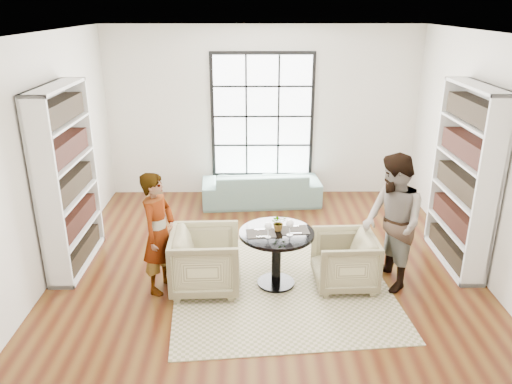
{
  "coord_description": "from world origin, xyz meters",
  "views": [
    {
      "loc": [
        -0.19,
        -5.76,
        3.32
      ],
      "look_at": [
        -0.14,
        0.4,
        0.98
      ],
      "focal_mm": 35.0,
      "sensor_mm": 36.0,
      "label": 1
    }
  ],
  "objects_px": {
    "armchair_right": "(344,260)",
    "person_left": "(159,233)",
    "armchair_left": "(206,261)",
    "person_right": "(392,223)",
    "sofa": "(261,187)",
    "wine_glass_left": "(268,227)",
    "flower_centerpiece": "(279,222)",
    "wine_glass_right": "(290,224)",
    "pedestal_table": "(276,247)"
  },
  "relations": [
    {
      "from": "armchair_right",
      "to": "person_left",
      "type": "relative_size",
      "value": 0.5
    },
    {
      "from": "armchair_left",
      "to": "person_right",
      "type": "xyz_separation_m",
      "value": [
        2.25,
        0.06,
        0.47
      ]
    },
    {
      "from": "sofa",
      "to": "armchair_left",
      "type": "xyz_separation_m",
      "value": [
        -0.73,
        -2.82,
        0.08
      ]
    },
    {
      "from": "armchair_left",
      "to": "wine_glass_left",
      "type": "relative_size",
      "value": 4.34
    },
    {
      "from": "person_left",
      "to": "flower_centerpiece",
      "type": "height_order",
      "value": "person_left"
    },
    {
      "from": "wine_glass_left",
      "to": "wine_glass_right",
      "type": "relative_size",
      "value": 0.95
    },
    {
      "from": "pedestal_table",
      "to": "flower_centerpiece",
      "type": "relative_size",
      "value": 4.43
    },
    {
      "from": "wine_glass_left",
      "to": "wine_glass_right",
      "type": "height_order",
      "value": "wine_glass_right"
    },
    {
      "from": "armchair_left",
      "to": "wine_glass_right",
      "type": "bearing_deg",
      "value": -93.7
    },
    {
      "from": "flower_centerpiece",
      "to": "person_left",
      "type": "bearing_deg",
      "value": -175.18
    },
    {
      "from": "person_right",
      "to": "flower_centerpiece",
      "type": "bearing_deg",
      "value": -103.27
    },
    {
      "from": "armchair_left",
      "to": "person_left",
      "type": "bearing_deg",
      "value": 87.78
    },
    {
      "from": "armchair_right",
      "to": "person_left",
      "type": "bearing_deg",
      "value": -90.72
    },
    {
      "from": "pedestal_table",
      "to": "person_right",
      "type": "xyz_separation_m",
      "value": [
        1.39,
        -0.01,
        0.32
      ]
    },
    {
      "from": "armchair_left",
      "to": "flower_centerpiece",
      "type": "relative_size",
      "value": 4.08
    },
    {
      "from": "pedestal_table",
      "to": "wine_glass_right",
      "type": "height_order",
      "value": "wine_glass_right"
    },
    {
      "from": "person_left",
      "to": "flower_centerpiece",
      "type": "relative_size",
      "value": 7.33
    },
    {
      "from": "pedestal_table",
      "to": "wine_glass_left",
      "type": "xyz_separation_m",
      "value": [
        -0.11,
        -0.15,
        0.34
      ]
    },
    {
      "from": "armchair_right",
      "to": "person_right",
      "type": "distance_m",
      "value": 0.75
    },
    {
      "from": "person_right",
      "to": "wine_glass_left",
      "type": "xyz_separation_m",
      "value": [
        -1.5,
        -0.14,
        0.02
      ]
    },
    {
      "from": "armchair_left",
      "to": "person_left",
      "type": "relative_size",
      "value": 0.56
    },
    {
      "from": "sofa",
      "to": "pedestal_table",
      "type": "bearing_deg",
      "value": 88.59
    },
    {
      "from": "sofa",
      "to": "person_left",
      "type": "xyz_separation_m",
      "value": [
        -1.28,
        -2.82,
        0.46
      ]
    },
    {
      "from": "armchair_left",
      "to": "person_left",
      "type": "xyz_separation_m",
      "value": [
        -0.55,
        0.0,
        0.37
      ]
    },
    {
      "from": "pedestal_table",
      "to": "sofa",
      "type": "distance_m",
      "value": 2.76
    },
    {
      "from": "armchair_right",
      "to": "flower_centerpiece",
      "type": "distance_m",
      "value": 0.95
    },
    {
      "from": "sofa",
      "to": "flower_centerpiece",
      "type": "height_order",
      "value": "flower_centerpiece"
    },
    {
      "from": "person_left",
      "to": "sofa",
      "type": "bearing_deg",
      "value": -4.71
    },
    {
      "from": "wine_glass_right",
      "to": "flower_centerpiece",
      "type": "xyz_separation_m",
      "value": [
        -0.12,
        0.15,
        -0.04
      ]
    },
    {
      "from": "person_right",
      "to": "flower_centerpiece",
      "type": "distance_m",
      "value": 1.37
    },
    {
      "from": "wine_glass_left",
      "to": "wine_glass_right",
      "type": "xyz_separation_m",
      "value": [
        0.26,
        0.05,
        0.01
      ]
    },
    {
      "from": "sofa",
      "to": "armchair_left",
      "type": "bearing_deg",
      "value": 71.26
    },
    {
      "from": "person_left",
      "to": "wine_glass_left",
      "type": "relative_size",
      "value": 7.79
    },
    {
      "from": "flower_centerpiece",
      "to": "wine_glass_right",
      "type": "bearing_deg",
      "value": -50.02
    },
    {
      "from": "armchair_left",
      "to": "flower_centerpiece",
      "type": "bearing_deg",
      "value": -84.45
    },
    {
      "from": "wine_glass_left",
      "to": "flower_centerpiece",
      "type": "bearing_deg",
      "value": 56.24
    },
    {
      "from": "pedestal_table",
      "to": "wine_glass_left",
      "type": "relative_size",
      "value": 4.71
    },
    {
      "from": "sofa",
      "to": "wine_glass_left",
      "type": "distance_m",
      "value": 2.95
    },
    {
      "from": "armchair_left",
      "to": "wine_glass_right",
      "type": "distance_m",
      "value": 1.13
    },
    {
      "from": "wine_glass_right",
      "to": "person_left",
      "type": "bearing_deg",
      "value": 179.05
    },
    {
      "from": "sofa",
      "to": "flower_centerpiece",
      "type": "distance_m",
      "value": 2.75
    },
    {
      "from": "pedestal_table",
      "to": "person_left",
      "type": "bearing_deg",
      "value": -177.07
    },
    {
      "from": "person_left",
      "to": "pedestal_table",
      "type": "bearing_deg",
      "value": -67.4
    },
    {
      "from": "person_right",
      "to": "pedestal_table",
      "type": "bearing_deg",
      "value": -101.21
    },
    {
      "from": "armchair_left",
      "to": "person_left",
      "type": "distance_m",
      "value": 0.66
    },
    {
      "from": "pedestal_table",
      "to": "person_left",
      "type": "distance_m",
      "value": 1.43
    },
    {
      "from": "armchair_left",
      "to": "person_right",
      "type": "height_order",
      "value": "person_right"
    },
    {
      "from": "armchair_right",
      "to": "person_right",
      "type": "xyz_separation_m",
      "value": [
        0.55,
        -0.0,
        0.51
      ]
    },
    {
      "from": "armchair_left",
      "to": "flower_centerpiece",
      "type": "distance_m",
      "value": 1.0
    },
    {
      "from": "armchair_left",
      "to": "wine_glass_left",
      "type": "height_order",
      "value": "wine_glass_left"
    }
  ]
}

